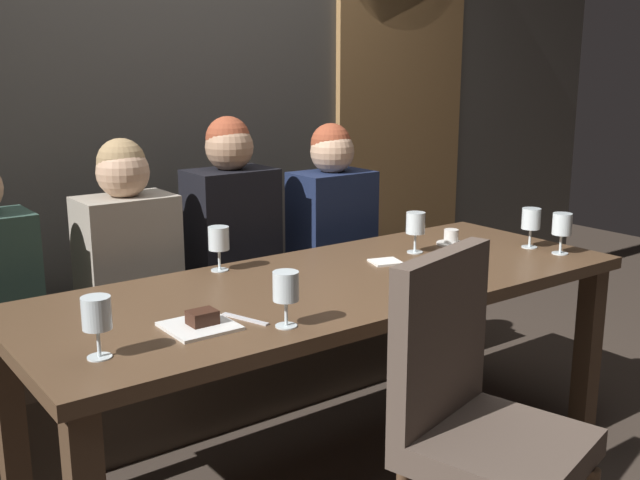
% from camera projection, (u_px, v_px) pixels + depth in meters
% --- Properties ---
extents(ground, '(9.00, 9.00, 0.00)m').
position_uv_depth(ground, '(333.00, 470.00, 2.79)').
color(ground, '#382D26').
extents(back_wall_tiled, '(6.00, 0.12, 3.00)m').
position_uv_depth(back_wall_tiled, '(171.00, 59.00, 3.40)').
color(back_wall_tiled, '#4C4944').
rests_on(back_wall_tiled, ground).
extents(arched_door, '(0.90, 0.05, 2.55)m').
position_uv_depth(arched_door, '(401.00, 84.00, 4.16)').
color(arched_door, olive).
rests_on(arched_door, ground).
extents(dining_table, '(2.20, 0.84, 0.74)m').
position_uv_depth(dining_table, '(334.00, 304.00, 2.65)').
color(dining_table, '#493422').
rests_on(dining_table, ground).
extents(banquette_bench, '(2.50, 0.44, 0.45)m').
position_uv_depth(banquette_bench, '(237.00, 356.00, 3.29)').
color(banquette_bench, '#40352A').
rests_on(banquette_bench, ground).
extents(chair_near_side, '(0.54, 0.54, 0.98)m').
position_uv_depth(chair_near_side, '(473.00, 407.00, 2.06)').
color(chair_near_side, brown).
rests_on(chair_near_side, ground).
extents(diner_bearded, '(0.36, 0.24, 0.76)m').
position_uv_depth(diner_bearded, '(127.00, 243.00, 2.88)').
color(diner_bearded, '#9E9384').
rests_on(diner_bearded, banquette_bench).
extents(diner_far_end, '(0.36, 0.24, 0.82)m').
position_uv_depth(diner_far_end, '(231.00, 219.00, 3.16)').
color(diner_far_end, black).
rests_on(diner_far_end, banquette_bench).
extents(diner_near_end, '(0.36, 0.24, 0.77)m').
position_uv_depth(diner_near_end, '(332.00, 212.00, 3.44)').
color(diner_near_end, '#192342').
rests_on(diner_near_end, banquette_bench).
extents(wine_glass_near_right, '(0.08, 0.08, 0.16)m').
position_uv_depth(wine_glass_near_right, '(286.00, 288.00, 2.13)').
color(wine_glass_near_right, silver).
rests_on(wine_glass_near_right, dining_table).
extents(wine_glass_end_right, '(0.08, 0.08, 0.16)m').
position_uv_depth(wine_glass_end_right, '(97.00, 315.00, 1.90)').
color(wine_glass_end_right, silver).
rests_on(wine_glass_end_right, dining_table).
extents(wine_glass_end_left, '(0.08, 0.08, 0.16)m').
position_uv_depth(wine_glass_end_left, '(531.00, 220.00, 3.06)').
color(wine_glass_end_left, silver).
rests_on(wine_glass_end_left, dining_table).
extents(wine_glass_near_left, '(0.08, 0.08, 0.16)m').
position_uv_depth(wine_glass_near_left, '(416.00, 225.00, 2.98)').
color(wine_glass_near_left, silver).
rests_on(wine_glass_near_left, dining_table).
extents(wine_glass_far_left, '(0.08, 0.08, 0.16)m').
position_uv_depth(wine_glass_far_left, '(219.00, 241.00, 2.72)').
color(wine_glass_far_left, silver).
rests_on(wine_glass_far_left, dining_table).
extents(wine_glass_center_back, '(0.08, 0.08, 0.16)m').
position_uv_depth(wine_glass_center_back, '(562.00, 226.00, 2.96)').
color(wine_glass_center_back, silver).
rests_on(wine_glass_center_back, dining_table).
extents(espresso_cup, '(0.12, 0.12, 0.06)m').
position_uv_depth(espresso_cup, '(451.00, 238.00, 3.13)').
color(espresso_cup, white).
rests_on(espresso_cup, dining_table).
extents(dessert_plate, '(0.19, 0.19, 0.05)m').
position_uv_depth(dessert_plate, '(201.00, 323.00, 2.15)').
color(dessert_plate, white).
rests_on(dessert_plate, dining_table).
extents(fork_on_table, '(0.07, 0.17, 0.01)m').
position_uv_depth(fork_on_table, '(245.00, 319.00, 2.21)').
color(fork_on_table, silver).
rests_on(fork_on_table, dining_table).
extents(folded_napkin, '(0.13, 0.13, 0.01)m').
position_uv_depth(folded_napkin, '(385.00, 262.00, 2.85)').
color(folded_napkin, silver).
rests_on(folded_napkin, dining_table).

